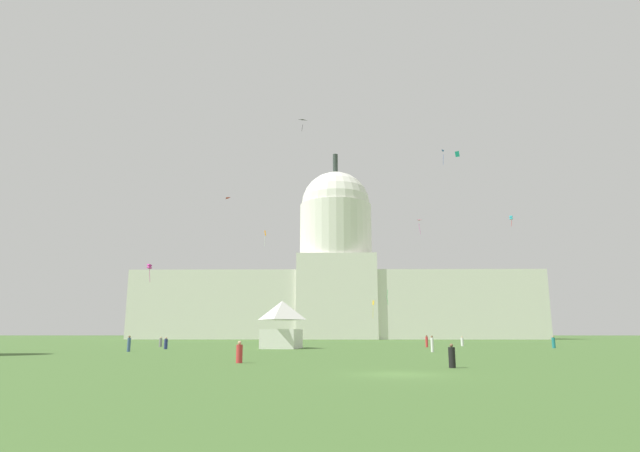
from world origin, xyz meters
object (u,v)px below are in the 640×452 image
object	(u,v)px
person_teal_mid_center	(554,343)
kite_green_low	(387,294)
kite_cyan_mid	(511,218)
kite_blue_high	(444,152)
person_red_deep_crowd	(427,342)
kite_black_high	(303,121)
person_white_back_center	(462,342)
kite_turquoise_high	(457,154)
capitol_building	(336,284)
kite_gold_low	(373,305)
kite_pink_mid	(419,223)
event_tent	(282,324)
kite_red_mid	(226,198)
person_denim_mid_right	(129,344)
person_grey_mid_left	(161,342)
person_red_lawn_far_left	(239,353)
kite_orange_mid	(265,234)
person_black_near_tree_east	(452,357)
person_navy_lawn_far_right	(166,344)
person_white_edge_west	(432,344)
kite_magenta_low	(149,267)

from	to	relation	value
person_teal_mid_center	kite_green_low	bearing A→B (deg)	56.27
kite_cyan_mid	kite_blue_high	size ratio (longest dim) A/B	0.63
person_red_deep_crowd	kite_black_high	bearing A→B (deg)	-54.76
person_white_back_center	kite_cyan_mid	size ratio (longest dim) A/B	0.64
person_teal_mid_center	kite_blue_high	world-z (taller)	kite_blue_high
kite_turquoise_high	person_red_deep_crowd	bearing A→B (deg)	-55.83
capitol_building	kite_gold_low	size ratio (longest dim) A/B	30.27
person_white_back_center	kite_pink_mid	size ratio (longest dim) A/B	0.41
person_white_back_center	person_teal_mid_center	bearing A→B (deg)	-86.49
event_tent	kite_red_mid	xyz separation A→B (m)	(-16.89, 41.37, 28.88)
capitol_building	kite_green_low	xyz separation A→B (m)	(11.43, -55.52, -7.48)
person_denim_mid_right	person_grey_mid_left	xyz separation A→B (m)	(-3.01, 20.62, -0.16)
person_red_lawn_far_left	kite_blue_high	bearing A→B (deg)	9.50
kite_green_low	person_denim_mid_right	bearing A→B (deg)	-158.42
kite_orange_mid	kite_gold_low	bearing A→B (deg)	146.02
event_tent	person_red_lawn_far_left	size ratio (longest dim) A/B	4.89
person_black_near_tree_east	kite_blue_high	size ratio (longest dim) A/B	0.38
person_teal_mid_center	kite_blue_high	bearing A→B (deg)	37.98
person_teal_mid_center	person_denim_mid_right	distance (m)	55.94
person_navy_lawn_far_right	person_white_edge_west	bearing A→B (deg)	-20.23
kite_cyan_mid	kite_magenta_low	distance (m)	78.59
capitol_building	person_red_lawn_far_left	size ratio (longest dim) A/B	89.31
kite_pink_mid	kite_blue_high	bearing A→B (deg)	101.81
person_red_deep_crowd	kite_black_high	size ratio (longest dim) A/B	0.68
person_red_deep_crowd	kite_cyan_mid	world-z (taller)	kite_cyan_mid
capitol_building	person_teal_mid_center	bearing A→B (deg)	-74.77
person_denim_mid_right	person_white_edge_west	size ratio (longest dim) A/B	1.00
person_red_lawn_far_left	person_white_back_center	world-z (taller)	person_white_back_center
person_red_deep_crowd	person_white_edge_west	size ratio (longest dim) A/B	0.99
person_red_deep_crowd	kite_red_mid	size ratio (longest dim) A/B	1.14
person_navy_lawn_far_right	kite_orange_mid	distance (m)	54.18
capitol_building	kite_pink_mid	xyz separation A→B (m)	(23.50, -34.13, 14.41)
kite_magenta_low	person_white_back_center	bearing A→B (deg)	16.86
kite_turquoise_high	kite_blue_high	bearing A→B (deg)	149.14
kite_orange_mid	kite_blue_high	bearing A→B (deg)	130.06
kite_pink_mid	kite_blue_high	size ratio (longest dim) A/B	0.97
person_white_back_center	kite_turquoise_high	bearing A→B (deg)	34.96
event_tent	kite_orange_mid	distance (m)	50.37
person_navy_lawn_far_right	kite_blue_high	distance (m)	93.00
kite_pink_mid	kite_blue_high	distance (m)	22.90
kite_black_high	kite_cyan_mid	world-z (taller)	kite_black_high
person_white_edge_west	kite_turquoise_high	size ratio (longest dim) A/B	1.26
person_teal_mid_center	person_red_lawn_far_left	world-z (taller)	person_teal_mid_center
person_red_lawn_far_left	kite_gold_low	size ratio (longest dim) A/B	0.34
kite_green_low	person_red_lawn_far_left	bearing A→B (deg)	-142.05
kite_pink_mid	person_red_deep_crowd	bearing A→B (deg)	76.67
kite_gold_low	kite_blue_high	xyz separation A→B (m)	(19.16, -3.52, 39.69)
person_teal_mid_center	person_denim_mid_right	world-z (taller)	person_denim_mid_right
kite_gold_low	person_denim_mid_right	bearing A→B (deg)	173.81
person_black_near_tree_east	kite_gold_low	xyz separation A→B (m)	(3.91, 100.15, 8.45)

